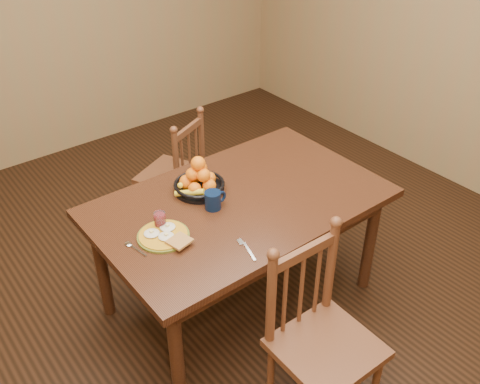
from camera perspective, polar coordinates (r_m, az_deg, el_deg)
room at (r=2.66m, az=-0.00°, el=9.89°), size 4.52×5.02×2.72m
dining_table at (r=3.00m, az=-0.00°, el=-2.14°), size 1.60×1.00×0.75m
chair_far at (r=3.81m, az=-6.98°, el=1.95°), size 0.52×0.52×0.88m
chair_near at (r=2.60m, az=8.59°, el=-15.29°), size 0.46×0.44×0.99m
breakfast_plate at (r=2.71m, az=-8.09°, el=-4.61°), size 0.26×0.30×0.04m
fork at (r=2.62m, az=0.68°, el=-6.01°), size 0.06×0.18×0.00m
spoon at (r=2.68m, az=-11.48°, el=-5.69°), size 0.05×0.16×0.01m
coffee_mug at (r=2.87m, az=-2.84°, el=-0.84°), size 0.13×0.09×0.10m
juice_glass at (r=2.76m, az=-8.52°, el=-3.04°), size 0.06×0.06×0.09m
fruit_bowl at (r=3.00m, az=-4.43°, el=1.16°), size 0.29×0.29×0.22m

